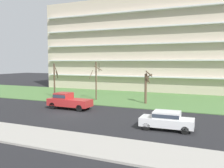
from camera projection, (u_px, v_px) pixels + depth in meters
name	position (u px, v px, depth m)	size (l,w,h in m)	color
ground	(70.00, 114.00, 26.65)	(160.00, 160.00, 0.00)	#232326
sidewalk_curb_near	(13.00, 133.00, 19.33)	(80.00, 4.00, 0.15)	#ADA89E
grass_lawn_strip	(118.00, 97.00, 39.43)	(80.00, 16.00, 0.08)	#547F42
apartment_building	(144.00, 46.00, 52.03)	(39.93, 14.28, 18.02)	beige
tree_far_left	(55.00, 80.00, 38.20)	(0.79, 1.03, 5.45)	#4C3828
tree_left	(96.00, 80.00, 36.09)	(1.89, 1.60, 5.70)	brown
tree_center	(146.00, 86.00, 32.96)	(1.15, 1.67, 4.56)	brown
pickup_red_near_left	(68.00, 101.00, 29.58)	(5.42, 2.06, 1.95)	#B22828
sedan_white_center_left	(167.00, 120.00, 20.42)	(4.47, 1.98, 1.57)	white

